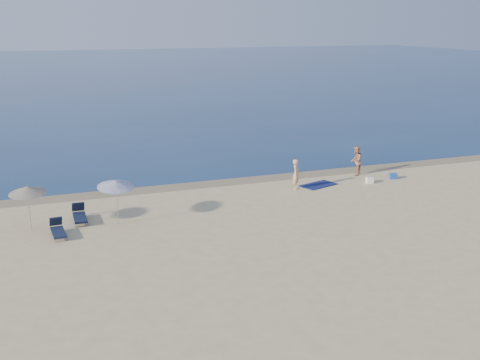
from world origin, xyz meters
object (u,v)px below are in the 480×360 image
Objects in this scene: person_left at (296,174)px; blue_cooler at (393,176)px; umbrella_near at (116,184)px; person_right at (356,161)px.

blue_cooler is (6.02, -0.01, -0.64)m from person_left.
person_left is 6.05m from blue_cooler.
person_left is at bearing 10.04° from umbrella_near.
person_right is (4.50, 1.48, 0.05)m from person_left.
blue_cooler is (1.52, -1.49, -0.69)m from person_right.
person_right is 0.81× the size of umbrella_near.
blue_cooler is at bearing 87.47° from person_right.
blue_cooler is 0.20× the size of umbrella_near.
blue_cooler is at bearing 5.05° from umbrella_near.
person_right reaches higher than blue_cooler.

